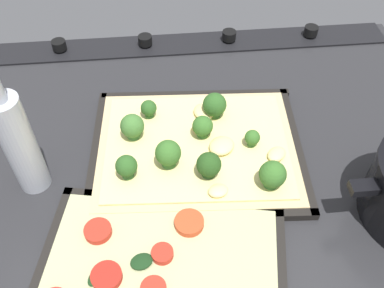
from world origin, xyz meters
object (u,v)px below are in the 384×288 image
(baking_tray_front, at_px, (197,150))
(veggie_pizza_back, at_px, (158,271))
(broccoli_pizza, at_px, (197,145))
(oil_bottle, at_px, (19,140))
(baking_tray_back, at_px, (161,273))

(baking_tray_front, height_order, veggie_pizza_back, veggie_pizza_back)
(broccoli_pizza, bearing_deg, oil_bottle, 6.57)
(baking_tray_back, bearing_deg, broccoli_pizza, -108.48)
(baking_tray_front, distance_m, veggie_pizza_back, 0.21)
(baking_tray_back, bearing_deg, baking_tray_front, -108.22)
(baking_tray_front, height_order, broccoli_pizza, broccoli_pizza)
(broccoli_pizza, xyz_separation_m, oil_bottle, (0.25, 0.03, 0.07))
(baking_tray_back, xyz_separation_m, veggie_pizza_back, (0.00, -0.00, 0.01))
(baking_tray_front, height_order, baking_tray_back, same)
(baking_tray_back, distance_m, veggie_pizza_back, 0.01)
(baking_tray_back, height_order, oil_bottle, oil_bottle)
(veggie_pizza_back, height_order, oil_bottle, oil_bottle)
(baking_tray_front, bearing_deg, oil_bottle, 7.39)
(baking_tray_front, bearing_deg, veggie_pizza_back, 70.69)
(broccoli_pizza, xyz_separation_m, veggie_pizza_back, (0.07, 0.20, -0.01))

